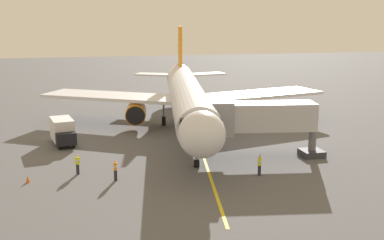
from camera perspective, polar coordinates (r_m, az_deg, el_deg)
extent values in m
plane|color=#565659|center=(53.63, 0.49, -1.45)|extent=(220.00, 220.00, 0.00)
cube|color=yellow|center=(48.50, 0.88, -2.93)|extent=(6.21, 39.59, 0.01)
cylinder|color=silver|center=(53.35, -0.63, 2.97)|extent=(8.83, 34.19, 3.80)
ellipsoid|color=silver|center=(35.56, 1.20, -1.74)|extent=(4.17, 4.49, 3.61)
cone|color=silver|center=(71.65, -1.55, 5.34)|extent=(3.83, 3.48, 3.42)
cube|color=black|center=(36.79, 1.00, -0.38)|extent=(3.43, 2.06, 0.90)
cube|color=silver|center=(58.23, 7.56, 3.05)|extent=(17.79, 9.01, 0.36)
cylinder|color=orange|center=(55.36, 5.32, 1.05)|extent=(2.78, 3.71, 2.30)
cylinder|color=black|center=(53.67, 5.62, 0.69)|extent=(2.11, 0.51, 2.10)
cube|color=silver|center=(57.27, -9.41, 2.84)|extent=(17.32, 13.15, 0.36)
cylinder|color=orange|center=(54.67, -6.77, 0.87)|extent=(2.78, 3.71, 2.30)
cylinder|color=black|center=(52.96, -6.85, 0.50)|extent=(2.11, 0.51, 2.10)
cube|color=orange|center=(68.30, -1.45, 8.21)|extent=(1.07, 4.80, 7.20)
cube|color=silver|center=(68.53, 1.26, 5.54)|extent=(6.71, 3.41, 0.24)
cube|color=silver|center=(68.23, -4.12, 5.48)|extent=(6.80, 5.01, 0.24)
cylinder|color=slate|center=(40.69, 0.56, -3.38)|extent=(0.24, 0.24, 2.77)
cylinder|color=black|center=(41.09, 0.56, -5.24)|extent=(0.55, 0.76, 0.70)
cylinder|color=slate|center=(56.89, 1.81, 1.33)|extent=(0.24, 0.24, 2.77)
cylinder|color=black|center=(57.17, 1.80, -0.03)|extent=(0.61, 1.15, 1.10)
cylinder|color=slate|center=(56.59, -3.44, 1.26)|extent=(0.24, 0.24, 2.77)
cylinder|color=black|center=(56.87, -3.42, -0.11)|extent=(0.61, 1.15, 1.10)
cube|color=#B7B7BC|center=(43.58, 8.85, 0.45)|extent=(9.29, 3.91, 2.50)
cube|color=gray|center=(42.80, 2.96, 0.37)|extent=(3.25, 3.58, 3.00)
cylinder|color=slate|center=(45.23, 14.33, -1.89)|extent=(0.70, 0.70, 3.90)
cube|color=#333338|center=(45.65, 14.22, -3.90)|extent=(2.00, 2.00, 0.60)
cylinder|color=#23232D|center=(40.39, -13.61, -5.77)|extent=(0.26, 0.26, 0.88)
cube|color=#D8EA19|center=(40.17, -13.66, -4.77)|extent=(0.38, 0.45, 0.60)
cube|color=silver|center=(40.17, -13.66, -4.77)|extent=(0.40, 0.47, 0.10)
sphere|color=beige|center=(40.05, -13.69, -4.19)|extent=(0.22, 0.22, 0.22)
cylinder|color=#23232D|center=(39.35, 8.12, -6.03)|extent=(0.26, 0.26, 0.88)
cube|color=#D8EA19|center=(39.13, 8.15, -5.00)|extent=(0.33, 0.43, 0.60)
cube|color=silver|center=(39.13, 8.15, -5.00)|extent=(0.34, 0.45, 0.10)
sphere|color=tan|center=(39.01, 8.17, -4.41)|extent=(0.22, 0.22, 0.22)
cylinder|color=#23232D|center=(38.29, -9.20, -6.58)|extent=(0.26, 0.26, 0.88)
cube|color=orange|center=(38.06, -9.24, -5.53)|extent=(0.27, 0.40, 0.60)
cube|color=silver|center=(38.06, -9.24, -5.53)|extent=(0.29, 0.42, 0.10)
sphere|color=beige|center=(37.93, -9.26, -4.92)|extent=(0.22, 0.22, 0.22)
cube|color=black|center=(48.45, -14.98, -2.13)|extent=(2.20, 2.04, 1.20)
cube|color=black|center=(47.73, -14.86, -2.09)|extent=(1.70, 0.49, 0.70)
cube|color=silver|center=(50.21, -15.38, -1.06)|extent=(2.67, 3.93, 2.20)
cylinder|color=black|center=(48.46, -14.14, -2.81)|extent=(0.41, 0.87, 0.84)
cylinder|color=black|center=(48.27, -15.66, -2.96)|extent=(0.41, 0.87, 0.84)
cylinder|color=black|center=(51.52, -14.78, -1.96)|extent=(0.41, 0.87, 0.84)
cylinder|color=black|center=(51.34, -16.21, -2.09)|extent=(0.41, 0.87, 0.84)
cone|color=#F2590F|center=(39.58, -19.19, -6.75)|extent=(0.32, 0.32, 0.55)
cone|color=#F2590F|center=(43.83, 8.19, -4.35)|extent=(0.32, 0.32, 0.55)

